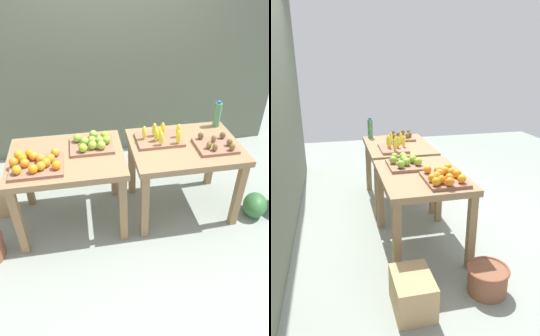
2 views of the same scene
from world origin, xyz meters
The scene contains 9 objects.
ground_plane centered at (0.00, 0.00, 0.00)m, with size 8.00×8.00×0.00m, color gray.
back_wall centered at (0.00, 1.35, 1.50)m, with size 4.40×0.12×3.00m, color #616A57.
display_table_left centered at (-0.56, 0.00, 0.67)m, with size 1.04×0.80×0.79m.
display_table_right centered at (0.56, 0.00, 0.67)m, with size 1.04×0.80×0.79m.
orange_bin centered at (-0.81, -0.14, 0.83)m, with size 0.46×0.37×0.11m.
apple_bin centered at (-0.31, 0.11, 0.83)m, with size 0.40×0.34×0.11m.
banana_crate centered at (0.33, 0.10, 0.83)m, with size 0.44×0.32×0.17m.
kiwi_bin centered at (0.82, -0.11, 0.82)m, with size 0.36×0.32×0.10m.
water_bottle centered at (0.99, 0.30, 0.92)m, with size 0.07×0.07×0.28m.
Camera 1 is at (-0.38, -2.43, 2.32)m, focal length 33.39 mm.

